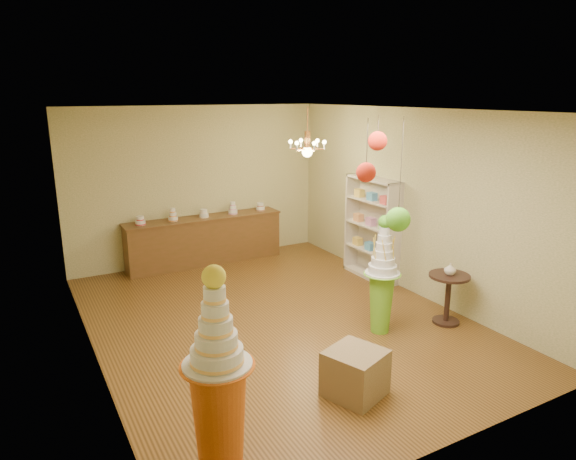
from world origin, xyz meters
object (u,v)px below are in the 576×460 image
pedestal_green (382,287)px  pedestal_orange (219,414)px  sideboard (205,239)px  round_table (448,292)px

pedestal_green → pedestal_orange: bearing=-149.9°
pedestal_orange → sideboard: (1.98, 5.78, -0.30)m
round_table → pedestal_orange: bearing=-159.5°
pedestal_green → sideboard: bearing=105.2°
pedestal_orange → round_table: 4.37m
sideboard → round_table: size_ratio=4.14×
pedestal_orange → round_table: (4.08, 1.53, -0.30)m
pedestal_orange → sideboard: bearing=71.1°
pedestal_orange → round_table: pedestal_orange is taller
sideboard → round_table: (2.10, -4.25, -0.00)m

